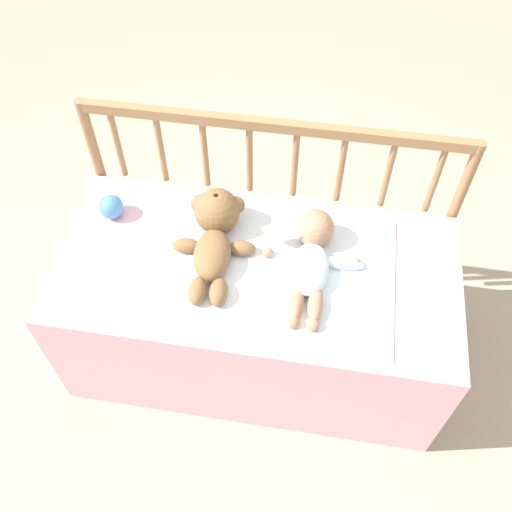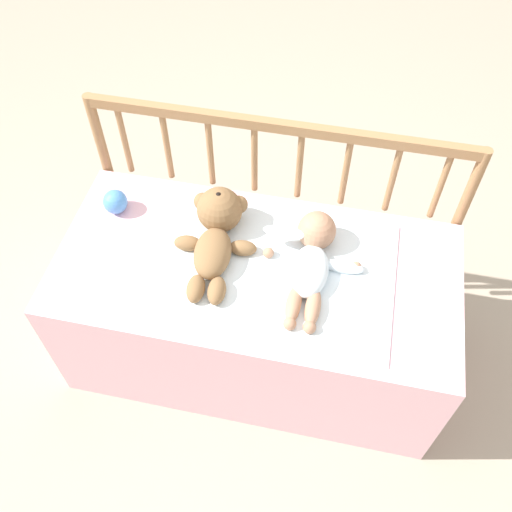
% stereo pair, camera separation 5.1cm
% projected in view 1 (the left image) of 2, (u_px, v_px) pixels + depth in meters
% --- Properties ---
extents(ground_plane, '(12.00, 12.00, 0.00)m').
position_uv_depth(ground_plane, '(256.00, 346.00, 2.27)').
color(ground_plane, tan).
extents(crib_mattress, '(1.31, 0.63, 0.54)m').
position_uv_depth(crib_mattress, '(256.00, 311.00, 2.05)').
color(crib_mattress, '#EDB7C6').
rests_on(crib_mattress, ground_plane).
extents(crib_rail, '(1.31, 0.04, 0.86)m').
position_uv_depth(crib_rail, '(272.00, 177.00, 1.99)').
color(crib_rail, '#997047').
rests_on(crib_rail, ground_plane).
extents(blanket, '(0.85, 0.54, 0.01)m').
position_uv_depth(blanket, '(261.00, 269.00, 1.83)').
color(blanket, white).
rests_on(blanket, crib_mattress).
extents(teddy_bear, '(0.28, 0.42, 0.16)m').
position_uv_depth(teddy_bear, '(215.00, 231.00, 1.85)').
color(teddy_bear, olive).
rests_on(teddy_bear, crib_mattress).
extents(baby, '(0.34, 0.42, 0.13)m').
position_uv_depth(baby, '(312.00, 255.00, 1.81)').
color(baby, white).
rests_on(baby, crib_mattress).
extents(toy_ball, '(0.08, 0.08, 0.08)m').
position_uv_depth(toy_ball, '(111.00, 207.00, 1.94)').
color(toy_ball, '#4C8CDB').
rests_on(toy_ball, crib_mattress).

